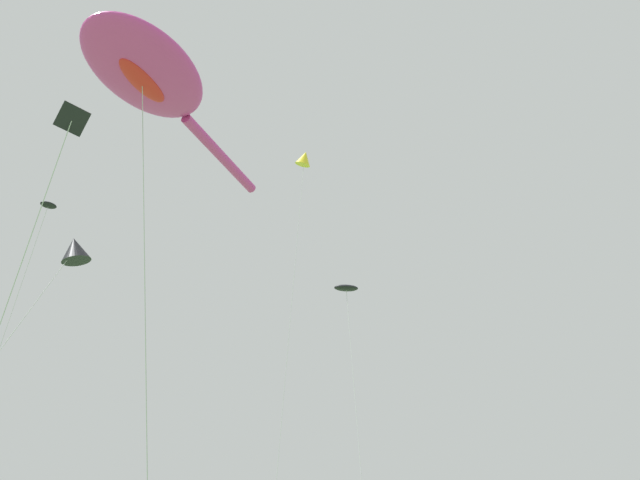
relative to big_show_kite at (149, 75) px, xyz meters
name	(u,v)px	position (x,y,z in m)	size (l,w,h in m)	color
big_show_kite	(149,75)	(0.00, 0.00, 0.00)	(9.43, 3.96, 15.03)	#CC3899
small_kite_triangle_green	(75,250)	(0.91, 3.44, -4.90)	(4.71, 1.65, 10.11)	black
small_kite_box_yellow	(45,214)	(3.88, 12.14, 0.79)	(0.96, 3.13, 15.90)	black
small_kite_bird_shape	(56,166)	(-3.52, -3.16, -6.96)	(1.50, 3.97, 8.55)	black
small_kite_diamond_red	(346,289)	(14.72, 1.56, -1.83)	(2.73, 2.61, 12.92)	black
small_kite_stunt_black	(304,159)	(14.84, 4.48, 7.79)	(2.97, 1.46, 22.93)	yellow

